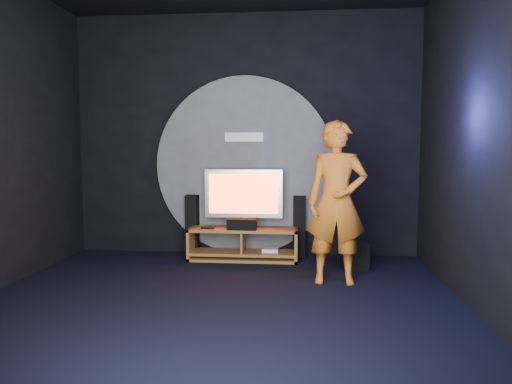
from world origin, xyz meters
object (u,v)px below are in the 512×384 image
(media_console, at_px, (244,246))
(subwoofer, at_px, (356,255))
(tower_speaker_left, at_px, (192,225))
(tv, at_px, (244,196))
(tower_speaker_right, at_px, (299,226))
(player, at_px, (337,202))

(media_console, xyz_separation_m, subwoofer, (1.52, -0.33, -0.02))
(media_console, relative_size, tower_speaker_left, 1.73)
(tv, height_order, subwoofer, tv)
(media_console, bearing_deg, subwoofer, -12.42)
(subwoofer, bearing_deg, tv, 165.25)
(tower_speaker_right, distance_m, subwoofer, 1.01)
(player, bearing_deg, tower_speaker_left, 146.88)
(subwoofer, xyz_separation_m, player, (-0.31, -0.72, 0.77))
(tv, height_order, player, player)
(tower_speaker_left, relative_size, player, 0.47)
(media_console, distance_m, subwoofer, 1.56)
(tower_speaker_left, xyz_separation_m, tower_speaker_right, (1.56, 0.04, 0.00))
(media_console, relative_size, tower_speaker_right, 1.73)
(media_console, bearing_deg, tower_speaker_left, 161.64)
(tv, relative_size, tower_speaker_right, 1.24)
(media_console, height_order, tower_speaker_left, tower_speaker_left)
(tower_speaker_right, height_order, player, player)
(media_console, xyz_separation_m, tower_speaker_right, (0.77, 0.30, 0.25))
(media_console, height_order, tower_speaker_right, tower_speaker_right)
(tower_speaker_right, bearing_deg, player, -71.94)
(media_console, xyz_separation_m, player, (1.21, -1.05, 0.75))
(subwoofer, bearing_deg, media_console, 167.58)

